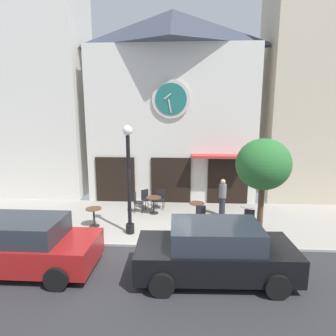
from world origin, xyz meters
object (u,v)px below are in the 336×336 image
street_lamp (129,180)px  street_tree (263,165)px  cafe_table_center_left (94,214)px  parked_car_black (215,251)px  cafe_chair_near_tree (201,214)px  cafe_chair_under_awning (137,201)px  cafe_chair_outer (160,197)px  pedestrian_grey (222,197)px  cafe_table_center (248,212)px  cafe_table_near_curb (197,208)px  cafe_chair_facing_wall (249,218)px  cafe_table_rightmost (154,202)px  cafe_chair_near_lamp (146,198)px  parked_car_red (21,245)px

street_lamp → street_tree: size_ratio=1.11×
cafe_table_center_left → parked_car_black: size_ratio=0.17×
cafe_chair_near_tree → cafe_chair_under_awning: same height
cafe_chair_outer → pedestrian_grey: size_ratio=0.54×
cafe_table_center → cafe_table_near_curb: bearing=171.4°
street_lamp → cafe_table_near_curb: size_ratio=5.66×
street_tree → parked_car_black: street_tree is taller
cafe_chair_outer → cafe_chair_facing_wall: size_ratio=1.00×
street_tree → cafe_table_center_left: bearing=170.5°
cafe_table_near_curb → cafe_chair_facing_wall: bearing=-30.8°
street_tree → street_lamp: bearing=174.2°
cafe_table_near_curb → cafe_table_center: bearing=-8.6°
cafe_table_rightmost → cafe_table_near_curb: (1.91, -0.58, -0.04)m
cafe_table_rightmost → cafe_chair_under_awning: size_ratio=0.85×
cafe_table_center_left → cafe_table_rightmost: bearing=36.2°
street_lamp → cafe_table_near_curb: 3.43m
cafe_chair_near_lamp → cafe_chair_near_tree: bearing=-39.5°
street_lamp → cafe_chair_under_awning: 2.82m
cafe_chair_near_tree → parked_car_black: (0.19, -3.61, 0.23)m
cafe_chair_outer → parked_car_black: (2.00, -5.72, 0.23)m
parked_car_red → cafe_chair_outer: bearing=58.2°
cafe_table_center → parked_car_red: 8.34m
cafe_chair_facing_wall → cafe_chair_near_tree: bearing=168.4°
street_lamp → cafe_chair_under_awning: street_lamp is taller
cafe_chair_outer → cafe_chair_near_tree: same height
cafe_table_center → cafe_chair_near_tree: (-1.96, -0.48, 0.05)m
street_tree → cafe_table_center: size_ratio=5.05×
cafe_chair_near_tree → parked_car_black: 3.62m
street_lamp → street_tree: (4.68, -0.48, 0.70)m
parked_car_red → street_lamp: bearing=46.0°
cafe_table_rightmost → cafe_table_center: cafe_table_rightmost is taller
cafe_table_near_curb → cafe_chair_near_tree: size_ratio=0.80×
cafe_chair_outer → parked_car_red: (-3.52, -5.67, 0.23)m
cafe_table_center → cafe_chair_under_awning: 4.91m
street_tree → cafe_table_center: 2.91m
cafe_table_center_left → cafe_chair_near_tree: bearing=3.5°
pedestrian_grey → parked_car_red: bearing=-143.0°
cafe_chair_near_lamp → parked_car_red: size_ratio=0.21×
cafe_chair_under_awning → cafe_table_center: bearing=-12.3°
cafe_table_center_left → cafe_chair_outer: (2.46, 2.38, 0.03)m
street_tree → cafe_table_rightmost: bearing=146.3°
cafe_table_center → cafe_chair_near_lamp: bearing=160.5°
cafe_table_center → parked_car_red: parked_car_red is taller
cafe_chair_near_lamp → cafe_table_center: bearing=-19.5°
pedestrian_grey → parked_car_red: size_ratio=0.39×
cafe_table_rightmost → parked_car_black: parked_car_black is taller
cafe_table_center_left → cafe_chair_under_awning: size_ratio=0.84×
cafe_table_center_left → cafe_chair_outer: bearing=44.1°
cafe_chair_facing_wall → cafe_chair_under_awning: 5.03m
cafe_chair_outer → parked_car_black: size_ratio=0.21×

